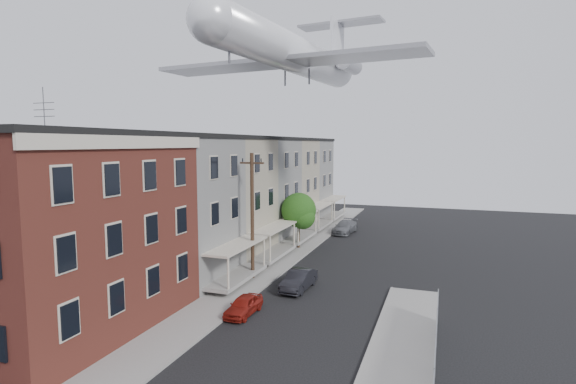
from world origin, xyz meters
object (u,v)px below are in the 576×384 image
Objects in this scene: car_near at (244,305)px; utility_pole at (252,214)px; car_far at (345,227)px; airplane at (295,54)px; street_tree at (300,212)px; car_mid at (299,280)px.

utility_pole is at bearing 111.05° from car_near.
airplane is at bearing -91.12° from car_far.
street_tree is 1.65× the size of car_near.
airplane reaches higher than utility_pole.
car_far is (2.71, 18.55, -4.00)m from utility_pole.
street_tree is 11.87m from car_mid.
airplane reaches higher than car_near.
car_near is at bearing -83.32° from street_tree.
street_tree reaches higher than car_mid.
airplane reaches higher than car_mid.
car_far is at bearing 81.70° from utility_pole.
street_tree is 1.33× the size of car_mid.
street_tree is 1.12× the size of car_far.
car_mid reaches higher than car_near.
utility_pole is at bearing -93.16° from car_far.
airplane is at bearing 113.51° from car_mid.
car_near is at bearing -70.61° from utility_pole.
car_near is 5.49m from car_mid.
car_near is 24.89m from car_far.
utility_pole is 1.93× the size of car_far.
car_near is (1.90, -16.26, -2.91)m from street_tree.
airplane is (-1.42, -12.89, 15.95)m from car_far.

